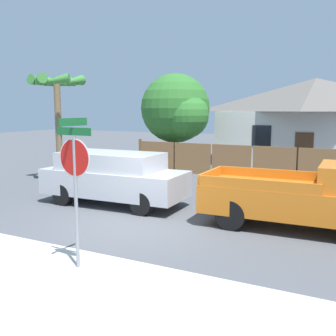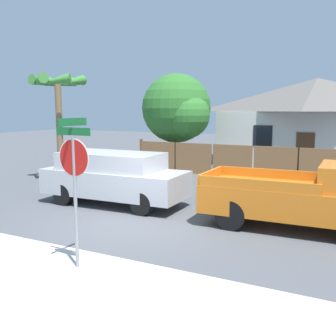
# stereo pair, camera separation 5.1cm
# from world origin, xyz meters

# --- Properties ---
(ground_plane) EXTENTS (80.00, 80.00, 0.00)m
(ground_plane) POSITION_xyz_m (0.00, 0.00, 0.00)
(ground_plane) COLOR #4C4F54
(sidewalk_strip) EXTENTS (36.00, 3.20, 0.01)m
(sidewalk_strip) POSITION_xyz_m (0.00, -3.60, 0.00)
(sidewalk_strip) COLOR beige
(sidewalk_strip) RESTS_ON ground
(wooden_fence) EXTENTS (14.05, 0.12, 1.61)m
(wooden_fence) POSITION_xyz_m (1.74, 8.98, 0.76)
(wooden_fence) COLOR brown
(wooden_fence) RESTS_ON ground
(house) EXTENTS (10.47, 7.49, 4.94)m
(house) POSITION_xyz_m (2.52, 15.72, 2.56)
(house) COLOR white
(house) RESTS_ON ground
(oak_tree) EXTENTS (3.89, 3.71, 5.07)m
(oak_tree) POSITION_xyz_m (-3.77, 10.46, 3.12)
(oak_tree) COLOR brown
(oak_tree) RESTS_ON ground
(palm_tree) EXTENTS (2.31, 2.51, 4.64)m
(palm_tree) POSITION_xyz_m (-6.75, 4.58, 3.95)
(palm_tree) COLOR brown
(palm_tree) RESTS_ON ground
(red_suv) EXTENTS (4.87, 2.04, 1.74)m
(red_suv) POSITION_xyz_m (-2.00, 1.93, 0.94)
(red_suv) COLOR #B7B7BC
(red_suv) RESTS_ON ground
(orange_pickup) EXTENTS (4.94, 2.18, 1.78)m
(orange_pickup) POSITION_xyz_m (4.08, 1.94, 0.88)
(orange_pickup) COLOR orange
(orange_pickup) RESTS_ON ground
(stop_sign) EXTENTS (0.84, 0.76, 2.98)m
(stop_sign) POSITION_xyz_m (0.43, -2.79, 2.00)
(stop_sign) COLOR gray
(stop_sign) RESTS_ON ground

